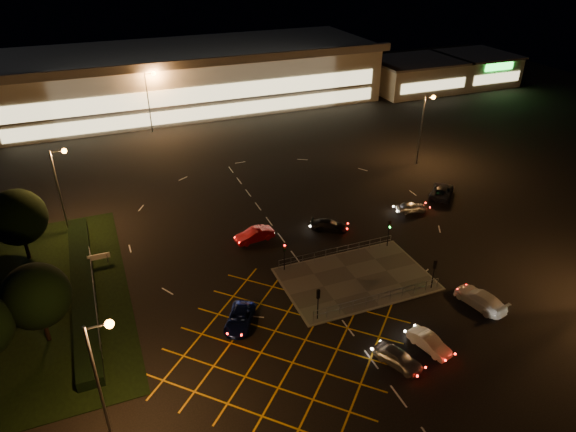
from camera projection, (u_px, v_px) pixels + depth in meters
name	position (u px, v px, depth m)	size (l,w,h in m)	color
ground	(329.00, 273.00, 51.49)	(180.00, 180.00, 0.00)	black
pedestrian_island	(356.00, 279.00, 50.49)	(14.00, 9.00, 0.12)	#4C4944
grass_verge	(26.00, 303.00, 47.25)	(18.00, 30.00, 0.08)	black
hedge	(83.00, 287.00, 48.65)	(2.00, 26.00, 1.00)	black
supermarket	(190.00, 76.00, 99.05)	(72.00, 26.50, 10.50)	beige
retail_unit_a	(414.00, 75.00, 108.54)	(18.80, 14.80, 6.35)	beige
retail_unit_b	(475.00, 68.00, 113.71)	(14.80, 14.80, 6.35)	beige
streetlight_sw	(102.00, 368.00, 31.57)	(1.78, 0.56, 10.03)	slate
streetlight_nw	(61.00, 180.00, 55.21)	(1.78, 0.56, 10.03)	slate
streetlight_ne	(425.00, 120.00, 72.40)	(1.78, 0.56, 10.03)	slate
streetlight_far_left	(150.00, 94.00, 84.04)	(1.78, 0.56, 10.03)	slate
streetlight_far_right	(359.00, 69.00, 98.63)	(1.78, 0.56, 10.03)	slate
signal_sw	(318.00, 298.00, 44.19)	(0.28, 0.30, 3.15)	black
signal_se	(434.00, 268.00, 48.08)	(0.28, 0.30, 3.15)	black
signal_nw	(284.00, 251.00, 50.65)	(0.28, 0.30, 3.15)	black
signal_ne	(389.00, 228.00, 54.54)	(0.28, 0.30, 3.15)	black
tree_c	(17.00, 217.00, 51.32)	(5.76, 5.76, 7.84)	black
tree_e	(36.00, 296.00, 40.79)	(5.40, 5.40, 7.35)	black
car_near_silver	(398.00, 358.00, 40.34)	(1.62, 4.02, 1.37)	silver
car_queue_white	(429.00, 343.00, 41.90)	(1.34, 3.84, 1.27)	white
car_left_blue	(240.00, 318.00, 44.50)	(2.10, 4.56, 1.27)	#0C164D
car_far_dkgrey	(329.00, 225.00, 58.54)	(1.70, 4.19, 1.21)	black
car_right_silver	(412.00, 207.00, 62.29)	(1.51, 3.75, 1.28)	silver
car_circ_red	(254.00, 235.00, 56.47)	(1.53, 4.40, 1.45)	#9B0B14
car_east_grey	(442.00, 191.00, 65.89)	(2.48, 5.38, 1.50)	black
car_approach_white	(480.00, 299.00, 46.71)	(2.06, 5.06, 1.47)	silver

